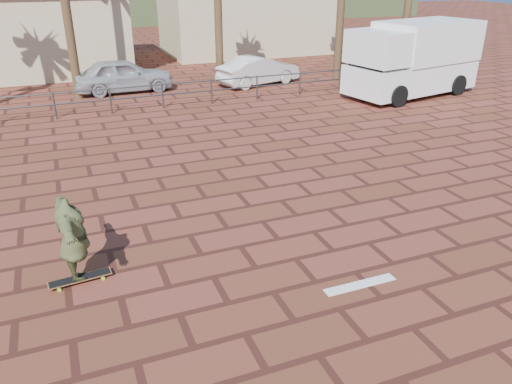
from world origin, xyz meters
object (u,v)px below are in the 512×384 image
at_px(skateboarder, 73,239).
at_px(car_white, 259,70).
at_px(campervan, 414,57).
at_px(longboard, 80,278).
at_px(car_silver, 123,75).

bearing_deg(skateboarder, car_white, -36.47).
bearing_deg(campervan, car_white, 129.90).
xyz_separation_m(longboard, car_silver, (2.93, 14.76, 0.65)).
xyz_separation_m(skateboarder, car_white, (9.09, 13.93, -0.23)).
height_order(skateboarder, car_white, skateboarder).
distance_m(campervan, car_silver, 12.68).
relative_size(skateboarder, car_silver, 0.45).
xyz_separation_m(campervan, car_silver, (-11.54, 5.18, -0.87)).
height_order(longboard, campervan, campervan).
distance_m(car_silver, car_white, 6.21).
relative_size(longboard, car_silver, 0.26).
distance_m(campervan, car_white, 6.99).
distance_m(skateboarder, car_white, 16.63).
bearing_deg(longboard, campervan, 27.60).
height_order(longboard, car_silver, car_silver).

